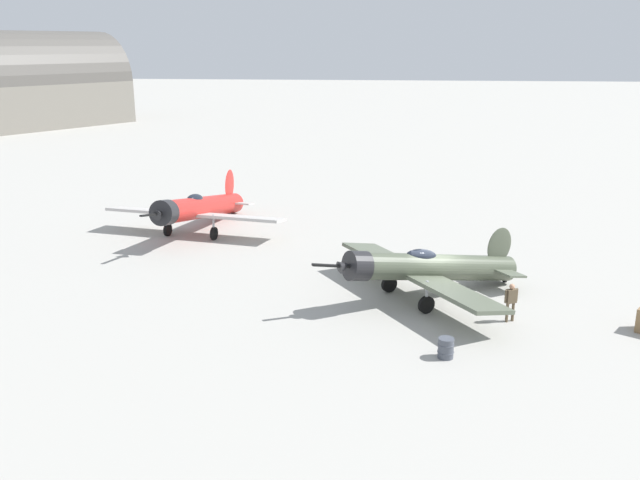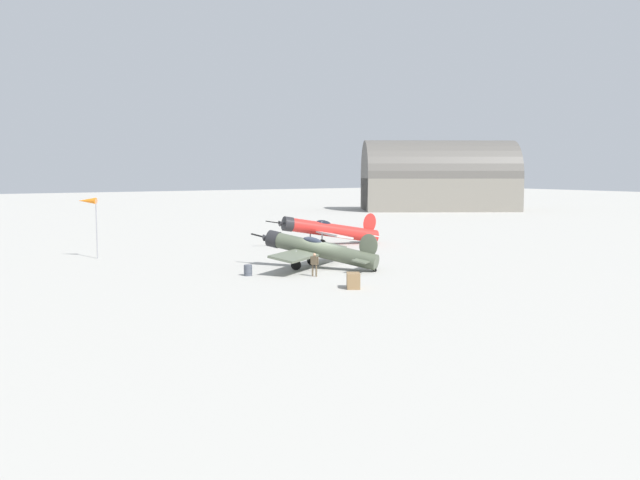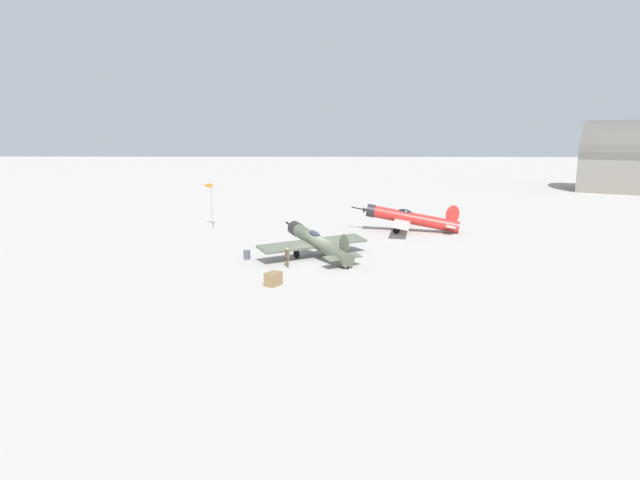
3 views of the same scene
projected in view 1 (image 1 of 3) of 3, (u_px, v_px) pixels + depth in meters
The scene contains 6 objects.
ground_plane at pixel (435, 296), 32.69m from camera, with size 400.00×400.00×0.00m, color #A8A59E.
airplane_foreground at pixel (428, 268), 32.04m from camera, with size 10.18×9.97×3.05m.
airplane_mid_apron at pixel (199, 208), 43.34m from camera, with size 12.40×11.75×3.33m.
ground_crew_mechanic at pixel (511, 299), 29.46m from camera, with size 0.43×0.61×1.73m.
fuel_drum at pixel (446, 348), 26.21m from camera, with size 0.65×0.65×0.81m.
distant_hangar at pixel (19, 90), 97.48m from camera, with size 32.20×27.27×14.50m.
Camera 1 is at (31.07, -2.16, 11.67)m, focal length 38.28 mm.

